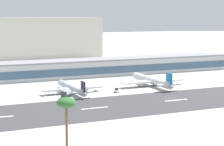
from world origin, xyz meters
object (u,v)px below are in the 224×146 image
object	(u,v)px
distant_hotel_block	(32,39)
service_box_truck_0	(66,94)
terminal_building	(78,68)
airliner_blue_tail_gate_1	(153,81)
palm_tree_0	(66,105)
airliner_black_tail_gate_0	(73,88)
service_baggage_tug_1	(116,90)

from	to	relation	value
distant_hotel_block	service_box_truck_0	size ratio (longest dim) A/B	20.36
terminal_building	distant_hotel_block	distance (m)	115.19
airliner_blue_tail_gate_1	service_box_truck_0	distance (m)	54.28
terminal_building	palm_tree_0	xyz separation A→B (m)	(-51.12, -137.08, 8.42)
airliner_blue_tail_gate_1	airliner_black_tail_gate_0	bearing A→B (deg)	92.37
service_baggage_tug_1	palm_tree_0	xyz separation A→B (m)	(-50.83, -77.82, 12.84)
service_box_truck_0	palm_tree_0	distance (m)	80.43
service_baggage_tug_1	palm_tree_0	world-z (taller)	palm_tree_0
airliner_black_tail_gate_0	service_box_truck_0	xyz separation A→B (m)	(-6.17, -8.75, -0.80)
airliner_black_tail_gate_0	palm_tree_0	bearing A→B (deg)	159.00
distant_hotel_block	palm_tree_0	distance (m)	256.08
airliner_black_tail_gate_0	service_baggage_tug_1	size ratio (longest dim) A/B	11.43
service_box_truck_0	service_baggage_tug_1	world-z (taller)	service_box_truck_0
airliner_black_tail_gate_0	airliner_blue_tail_gate_1	world-z (taller)	airliner_blue_tail_gate_1
terminal_building	airliner_blue_tail_gate_1	distance (m)	56.81
terminal_building	palm_tree_0	size ratio (longest dim) A/B	13.91
airliner_black_tail_gate_0	service_box_truck_0	bearing A→B (deg)	143.26
distant_hotel_block	airliner_black_tail_gate_0	world-z (taller)	distant_hotel_block
distant_hotel_block	service_baggage_tug_1	xyz separation A→B (m)	(2.84, -173.69, -17.27)
service_baggage_tug_1	terminal_building	bearing A→B (deg)	7.99
terminal_building	airliner_black_tail_gate_0	xyz separation A→B (m)	(-21.23, -52.43, -2.88)
distant_hotel_block	airliner_black_tail_gate_0	size ratio (longest dim) A/B	3.19
airliner_black_tail_gate_0	service_box_truck_0	size ratio (longest dim) A/B	6.38
distant_hotel_block	service_baggage_tug_1	world-z (taller)	distant_hotel_block
airliner_black_tail_gate_0	distant_hotel_block	bearing A→B (deg)	-7.73
airliner_blue_tail_gate_1	service_box_truck_0	xyz separation A→B (m)	(-53.21, -10.64, -1.20)
service_box_truck_0	palm_tree_0	xyz separation A→B (m)	(-23.72, -75.90, 12.09)
airliner_black_tail_gate_0	palm_tree_0	xyz separation A→B (m)	(-29.89, -84.65, 11.30)
airliner_blue_tail_gate_1	service_baggage_tug_1	bearing A→B (deg)	108.54
airliner_blue_tail_gate_1	service_box_truck_0	world-z (taller)	airliner_blue_tail_gate_1
distant_hotel_block	palm_tree_0	bearing A→B (deg)	-100.80
distant_hotel_block	palm_tree_0	size ratio (longest dim) A/B	7.77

